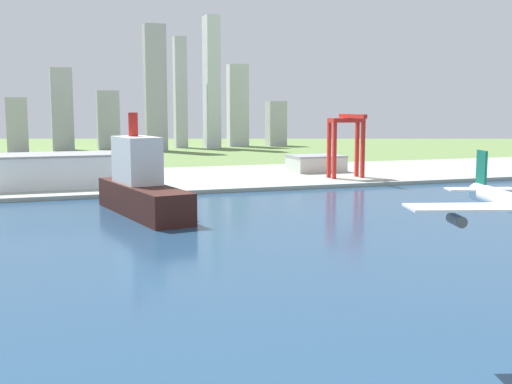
% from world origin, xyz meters
% --- Properties ---
extents(ground_plane, '(2400.00, 2400.00, 0.00)m').
position_xyz_m(ground_plane, '(0.00, 300.00, 0.00)').
color(ground_plane, '#5F7D43').
extents(water_bay, '(840.00, 360.00, 0.15)m').
position_xyz_m(water_bay, '(0.00, 240.00, 0.07)').
color(water_bay, navy).
rests_on(water_bay, ground).
extents(industrial_pier, '(840.00, 140.00, 2.50)m').
position_xyz_m(industrial_pier, '(0.00, 490.00, 1.25)').
color(industrial_pier, '#9AA296').
rests_on(industrial_pier, ground).
extents(cargo_ship, '(32.45, 81.35, 46.37)m').
position_xyz_m(cargo_ship, '(-8.95, 362.55, 12.92)').
color(cargo_ship, '#381914').
rests_on(cargo_ship, water_bay).
extents(port_crane_red, '(23.03, 34.30, 41.99)m').
position_xyz_m(port_crane_red, '(139.79, 449.91, 32.03)').
color(port_crane_red, red).
rests_on(port_crane_red, industrial_pier).
extents(warehouse_main, '(71.09, 39.37, 19.35)m').
position_xyz_m(warehouse_main, '(-44.47, 463.17, 12.20)').
color(warehouse_main, white).
rests_on(warehouse_main, industrial_pier).
extents(warehouse_annex, '(37.41, 29.30, 11.82)m').
position_xyz_m(warehouse_annex, '(138.60, 496.21, 8.43)').
color(warehouse_annex, silver).
rests_on(warehouse_annex, industrial_pier).
extents(distant_skyline, '(422.73, 70.16, 155.24)m').
position_xyz_m(distant_skyline, '(26.55, 819.81, 52.73)').
color(distant_skyline, '#A3A0B0').
rests_on(distant_skyline, ground).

